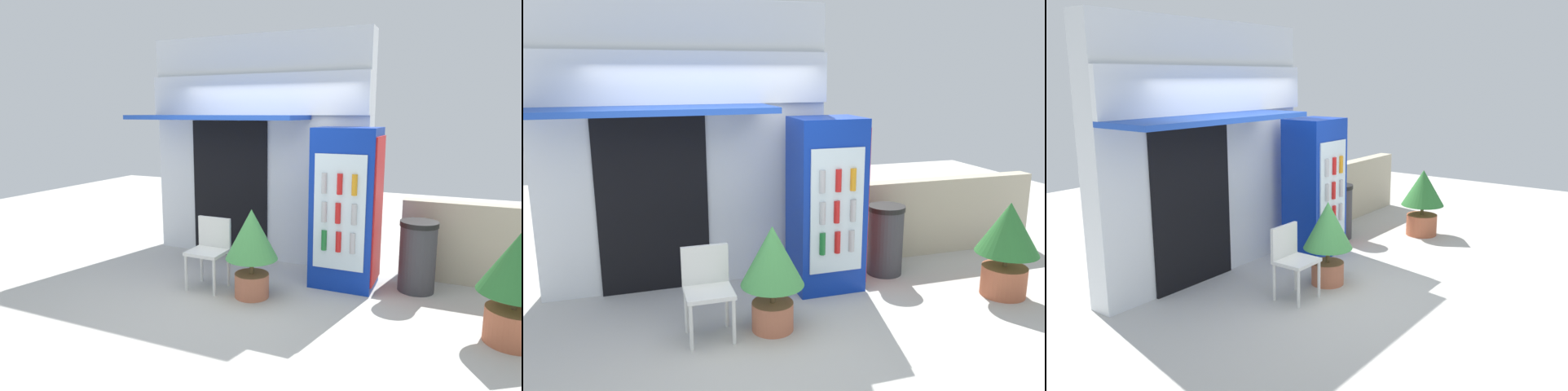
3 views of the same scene
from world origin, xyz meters
TOP-DOWN VIEW (x-y plane):
  - ground at (0.00, 0.00)m, footprint 16.00×16.00m
  - storefront_building at (-0.26, 1.53)m, footprint 3.23×1.15m
  - drink_cooler at (1.22, 0.89)m, footprint 0.78×0.66m
  - plastic_chair at (-0.26, 0.16)m, footprint 0.44×0.41m
  - potted_plant_near_shop at (0.34, 0.07)m, footprint 0.61×0.61m
  - potted_plant_curbside at (3.00, 0.05)m, footprint 0.67×0.67m
  - trash_bin at (2.06, 1.04)m, footprint 0.44×0.44m
  - stone_boundary_wall at (3.19, 1.56)m, footprint 2.75×0.23m

SIDE VIEW (x-z plane):
  - ground at x=0.00m, z-range 0.00..0.00m
  - trash_bin at x=2.06m, z-range 0.00..0.86m
  - plastic_chair at x=-0.26m, z-range 0.08..0.93m
  - stone_boundary_wall at x=3.19m, z-range 0.00..1.02m
  - potted_plant_curbside at x=3.00m, z-range 0.10..1.16m
  - potted_plant_near_shop at x=0.34m, z-range 0.12..1.16m
  - drink_cooler at x=1.22m, z-range 0.00..1.94m
  - storefront_building at x=-0.26m, z-range 0.03..3.21m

